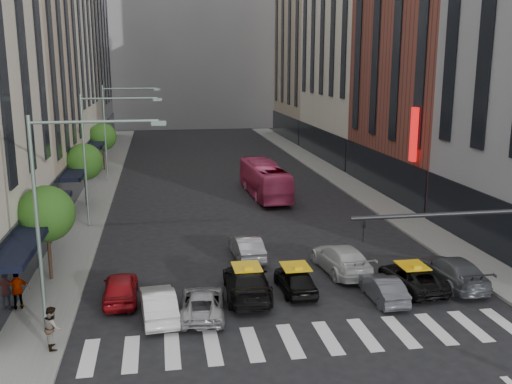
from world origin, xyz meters
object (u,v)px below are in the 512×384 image
car_white_front (158,304)px  taxi_center (295,279)px  car_red (121,287)px  pedestrian_near (52,327)px  bus (265,180)px  pedestrian_far (18,290)px  streetlamp_far (115,120)px  taxi_left (247,282)px  streetlamp_near (60,196)px  streetlamp_mid (98,143)px

car_white_front → taxi_center: car_white_front is taller
car_red → pedestrian_near: (-2.32, -4.57, 0.33)m
bus → pedestrian_far: bus is taller
streetlamp_far → taxi_left: bearing=-74.9°
car_white_front → pedestrian_far: pedestrian_far is taller
car_white_front → pedestrian_far: size_ratio=2.30×
streetlamp_far → pedestrian_near: bearing=-90.6°
car_red → pedestrian_far: pedestrian_far is taller
streetlamp_far → bus: 16.03m
streetlamp_near → streetlamp_far: 32.00m
streetlamp_near → taxi_center: size_ratio=2.34×
pedestrian_far → car_red: bearing=172.0°
bus → pedestrian_near: 28.45m
streetlamp_mid → bus: 15.50m
car_red → streetlamp_mid: bearing=-82.5°
streetlamp_mid → taxi_left: (7.99, -13.68, -5.15)m
pedestrian_far → car_white_front: bearing=150.5°
bus → taxi_center: bearing=81.3°
streetlamp_near → car_white_front: 6.45m
car_red → bus: bus is taller
car_red → bus: (10.86, 20.64, 0.76)m
streetlamp_mid → bus: size_ratio=0.87×
car_red → taxi_center: size_ratio=1.04×
taxi_left → pedestrian_near: (-8.34, -4.07, 0.25)m
streetlamp_far → car_white_front: bearing=-83.2°
streetlamp_near → bus: streetlamp_near is taller
car_white_front → pedestrian_far: 6.55m
streetlamp_near → pedestrian_near: size_ratio=5.24×
streetlamp_mid → taxi_center: size_ratio=2.34×
pedestrian_near → bus: bearing=-42.4°
streetlamp_far → bus: bearing=-33.6°
taxi_left → bus: (4.84, 21.15, 0.69)m
streetlamp_mid → taxi_left: size_ratio=1.73×
car_red → pedestrian_near: size_ratio=2.32×
pedestrian_near → car_white_front: bearing=-74.9°
streetlamp_mid → bus: (12.82, 7.47, -4.46)m
streetlamp_far → car_red: streetlamp_far is taller
streetlamp_far → taxi_center: streetlamp_far is taller
taxi_center → pedestrian_near: (-10.81, -4.22, 0.35)m
car_white_front → bus: bearing=-116.7°
streetlamp_far → car_white_front: size_ratio=2.17×
streetlamp_near → taxi_left: bearing=16.2°
car_red → taxi_left: size_ratio=0.77×
bus → car_red: bearing=60.0°
taxi_left → bus: bearing=-100.0°
taxi_center → pedestrian_near: bearing=19.9°
streetlamp_far → taxi_left: 31.16m
streetlamp_far → car_red: (1.97, -29.17, -5.22)m
taxi_center → bus: bus is taller
taxi_left → car_white_front: bearing=24.8°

